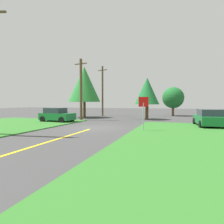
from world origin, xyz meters
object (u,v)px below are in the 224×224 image
stop_sign (144,107)px  oak_tree_right (147,91)px  car_on_crossroad (209,118)px  utility_pole_far (103,90)px  parked_car_near_building (57,115)px  pine_tree_center (173,98)px  utility_pole_mid (81,89)px  oak_tree_left (84,84)px

stop_sign → oak_tree_right: size_ratio=0.48×
car_on_crossroad → utility_pole_far: bearing=48.7°
stop_sign → parked_car_near_building: bearing=-22.4°
utility_pole_far → stop_sign: bearing=-58.6°
stop_sign → pine_tree_center: pine_tree_center is taller
car_on_crossroad → utility_pole_mid: bearing=74.8°
car_on_crossroad → utility_pole_far: (-14.66, 10.81, 3.48)m
parked_car_near_building → oak_tree_right: size_ratio=0.73×
utility_pole_far → oak_tree_right: (8.13, -4.63, -0.55)m
stop_sign → oak_tree_left: oak_tree_left is taller
oak_tree_left → oak_tree_right: size_ratio=1.36×
oak_tree_left → pine_tree_center: size_ratio=1.56×
parked_car_near_building → utility_pole_mid: utility_pole_mid is taller
stop_sign → utility_pole_far: bearing=-60.3°
utility_pole_mid → oak_tree_right: utility_pole_mid is taller
stop_sign → oak_tree_left: 15.68m
stop_sign → car_on_crossroad: size_ratio=0.59×
pine_tree_center → oak_tree_right: bearing=-111.0°
stop_sign → utility_pole_mid: 11.86m
utility_pole_far → oak_tree_right: bearing=-29.7°
oak_tree_left → oak_tree_right: 9.41m
utility_pole_mid → pine_tree_center: 16.22m
parked_car_near_building → car_on_crossroad: (15.81, 0.65, 0.00)m
car_on_crossroad → pine_tree_center: (-3.36, 14.45, 2.23)m
oak_tree_left → oak_tree_right: (9.33, -0.30, -1.20)m
utility_pole_far → oak_tree_left: size_ratio=1.10×
parked_car_near_building → utility_pole_mid: (1.42, 3.25, 3.17)m
parked_car_near_building → oak_tree_left: size_ratio=0.54×
parked_car_near_building → car_on_crossroad: 15.82m
utility_pole_mid → oak_tree_right: 8.64m
stop_sign → car_on_crossroad: 7.08m
pine_tree_center → car_on_crossroad: bearing=-76.9°
stop_sign → car_on_crossroad: bearing=-140.1°
utility_pole_far → pine_tree_center: (11.30, 3.65, -1.25)m
stop_sign → pine_tree_center: bearing=-97.3°
car_on_crossroad → pine_tree_center: size_ratio=0.92×
utility_pole_mid → utility_pole_far: utility_pole_far is taller
car_on_crossroad → utility_pole_mid: 14.96m
stop_sign → utility_pole_mid: (-9.15, 7.24, 2.10)m
utility_pole_mid → oak_tree_left: (-1.48, 3.87, 0.96)m
utility_pole_far → oak_tree_left: 4.54m
utility_pole_mid → oak_tree_left: 4.26m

